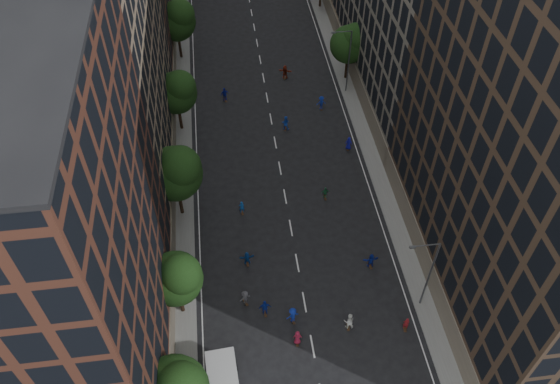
{
  "coord_description": "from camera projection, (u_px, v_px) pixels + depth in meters",
  "views": [
    {
      "loc": [
        -5.71,
        -13.26,
        44.0
      ],
      "look_at": [
        -0.71,
        25.88,
        2.0
      ],
      "focal_mm": 35.0,
      "sensor_mm": 36.0,
      "label": 1
    }
  ],
  "objects": [
    {
      "name": "ground",
      "position": [
        271.0,
        121.0,
        68.74
      ],
      "size": [
        240.0,
        240.0,
        0.0
      ],
      "primitive_type": "plane",
      "color": "black",
      "rests_on": "ground"
    },
    {
      "name": "sidewalk_left",
      "position": [
        176.0,
        93.0,
        72.74
      ],
      "size": [
        4.0,
        105.0,
        0.15
      ],
      "primitive_type": "cube",
      "color": "slate",
      "rests_on": "ground"
    },
    {
      "name": "sidewalk_right",
      "position": [
        352.0,
        79.0,
        74.82
      ],
      "size": [
        4.0,
        105.0,
        0.15
      ],
      "primitive_type": "cube",
      "color": "slate",
      "rests_on": "ground"
    },
    {
      "name": "bldg_left_a",
      "position": [
        37.0,
        245.0,
        36.47
      ],
      "size": [
        14.0,
        22.0,
        30.0
      ],
      "primitive_type": "cube",
      "color": "#4E291D",
      "rests_on": "ground"
    },
    {
      "name": "bldg_left_b",
      "position": [
        75.0,
        31.0,
        51.31
      ],
      "size": [
        14.0,
        26.0,
        34.0
      ],
      "primitive_type": "cube",
      "color": "#8B745B",
      "rests_on": "ground"
    },
    {
      "name": "tree_left_1",
      "position": [
        177.0,
        277.0,
        45.98
      ],
      "size": [
        4.8,
        4.8,
        8.21
      ],
      "color": "black",
      "rests_on": "ground"
    },
    {
      "name": "tree_left_2",
      "position": [
        176.0,
        172.0,
        53.53
      ],
      "size": [
        5.6,
        5.6,
        9.45
      ],
      "color": "black",
      "rests_on": "ground"
    },
    {
      "name": "tree_left_3",
      "position": [
        177.0,
        91.0,
        63.45
      ],
      "size": [
        5.0,
        5.0,
        8.58
      ],
      "color": "black",
      "rests_on": "ground"
    },
    {
      "name": "tree_left_4",
      "position": [
        177.0,
        19.0,
        74.1
      ],
      "size": [
        5.4,
        5.4,
        9.08
      ],
      "color": "black",
      "rests_on": "ground"
    },
    {
      "name": "tree_right_a",
      "position": [
        351.0,
        42.0,
        70.96
      ],
      "size": [
        5.0,
        5.0,
        8.39
      ],
      "color": "black",
      "rests_on": "ground"
    },
    {
      "name": "streetlamp_near",
      "position": [
        428.0,
        271.0,
        46.86
      ],
      "size": [
        2.64,
        0.22,
        9.06
      ],
      "color": "#595B60",
      "rests_on": "ground"
    },
    {
      "name": "streetlamp_far",
      "position": [
        347.0,
        58.0,
        69.27
      ],
      "size": [
        2.64,
        0.22,
        9.06
      ],
      "color": "#595B60",
      "rests_on": "ground"
    },
    {
      "name": "skater_3",
      "position": [
        293.0,
        316.0,
        48.73
      ],
      "size": [
        1.34,
        1.03,
        1.84
      ],
      "primitive_type": "imported",
      "rotation": [
        0.0,
        0.0,
        3.47
      ],
      "color": "#122897",
      "rests_on": "ground"
    },
    {
      "name": "skater_4",
      "position": [
        265.0,
        308.0,
        49.23
      ],
      "size": [
        1.13,
        0.5,
        1.9
      ],
      "primitive_type": "imported",
      "rotation": [
        0.0,
        0.0,
        3.17
      ],
      "color": "#132BA1",
      "rests_on": "ground"
    },
    {
      "name": "skater_5",
      "position": [
        371.0,
        261.0,
        52.93
      ],
      "size": [
        1.59,
        0.6,
        1.69
      ],
      "primitive_type": "imported",
      "rotation": [
        0.0,
        0.0,
        3.21
      ],
      "color": "navy",
      "rests_on": "ground"
    },
    {
      "name": "skater_6",
      "position": [
        297.0,
        338.0,
        47.34
      ],
      "size": [
        0.87,
        0.63,
        1.66
      ],
      "primitive_type": "imported",
      "rotation": [
        0.0,
        0.0,
        3.01
      ],
      "color": "#A11A37",
      "rests_on": "ground"
    },
    {
      "name": "skater_7",
      "position": [
        406.0,
        324.0,
        48.33
      ],
      "size": [
        0.62,
        0.46,
        1.54
      ],
      "primitive_type": "imported",
      "rotation": [
        0.0,
        0.0,
        2.98
      ],
      "color": "maroon",
      "rests_on": "ground"
    },
    {
      "name": "skater_8",
      "position": [
        349.0,
        321.0,
        48.27
      ],
      "size": [
        1.02,
        0.83,
        1.94
      ],
      "primitive_type": "imported",
      "rotation": [
        0.0,
        0.0,
        3.03
      ],
      "color": "silver",
      "rests_on": "ground"
    },
    {
      "name": "skater_9",
      "position": [
        245.0,
        298.0,
        50.1
      ],
      "size": [
        1.22,
        0.99,
        1.64
      ],
      "primitive_type": "imported",
      "rotation": [
        0.0,
        0.0,
        3.56
      ],
      "color": "#46454B",
      "rests_on": "ground"
    },
    {
      "name": "skater_10",
      "position": [
        325.0,
        193.0,
        59.23
      ],
      "size": [
        0.89,
        0.39,
        1.51
      ],
      "primitive_type": "imported",
      "rotation": [
        0.0,
        0.0,
        3.16
      ],
      "color": "#1E653A",
      "rests_on": "ground"
    },
    {
      "name": "skater_11",
      "position": [
        247.0,
        259.0,
        53.18
      ],
      "size": [
        1.52,
        0.58,
        1.6
      ],
      "primitive_type": "imported",
      "rotation": [
        0.0,
        0.0,
        3.22
      ],
      "color": "#114192",
      "rests_on": "ground"
    },
    {
      "name": "skater_12",
      "position": [
        349.0,
        144.0,
        64.62
      ],
      "size": [
        0.95,
        0.78,
        1.68
      ],
      "primitive_type": "imported",
      "rotation": [
        0.0,
        0.0,
        2.79
      ],
      "color": "#11128D",
      "rests_on": "ground"
    },
    {
      "name": "skater_13",
      "position": [
        242.0,
        207.0,
        57.73
      ],
      "size": [
        0.64,
        0.48,
        1.62
      ],
      "primitive_type": "imported",
      "rotation": [
        0.0,
        0.0,
        3.3
      ],
      "color": "#1551B0",
      "rests_on": "ground"
    },
    {
      "name": "skater_14",
      "position": [
        285.0,
        123.0,
        67.02
      ],
      "size": [
        1.12,
        0.99,
        1.92
      ],
      "primitive_type": "imported",
      "rotation": [
        0.0,
        0.0,
        2.81
      ],
      "color": "#163DB3",
      "rests_on": "ground"
    },
    {
      "name": "skater_15",
      "position": [
        321.0,
        103.0,
        69.79
      ],
      "size": [
        1.28,
        0.82,
        1.89
      ],
      "primitive_type": "imported",
      "rotation": [
        0.0,
        0.0,
        3.24
      ],
      "color": "#122997",
      "rests_on": "ground"
    },
    {
      "name": "skater_16",
      "position": [
        225.0,
        95.0,
        70.99
      ],
      "size": [
        1.21,
        0.78,
        1.91
      ],
      "primitive_type": "imported",
      "rotation": [
        0.0,
        0.0,
        3.45
      ],
      "color": "#131F9F",
      "rests_on": "ground"
    },
    {
      "name": "skater_17",
      "position": [
        285.0,
        72.0,
        74.43
      ],
      "size": [
        1.87,
        1.15,
        1.92
      ],
      "primitive_type": "imported",
      "rotation": [
        0.0,
        0.0,
        2.79
      ],
      "color": "#9A2F19",
      "rests_on": "ground"
    }
  ]
}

